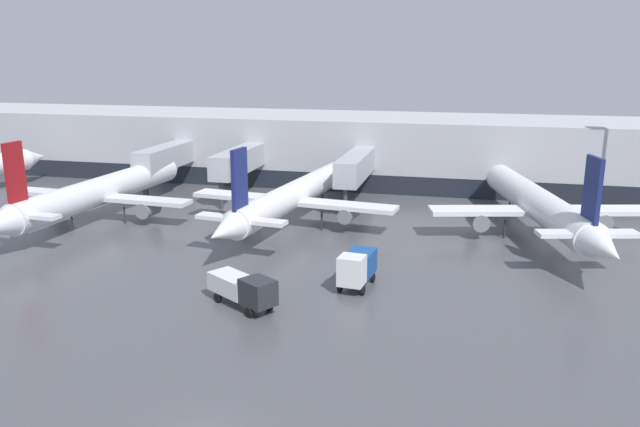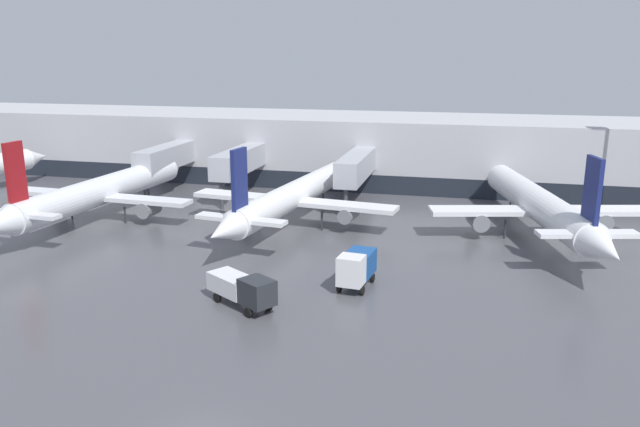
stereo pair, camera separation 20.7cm
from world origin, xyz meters
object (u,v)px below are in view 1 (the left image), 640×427
object	(u,v)px
service_truck_0	(243,288)
parked_jet_4	(291,196)
parked_jet_1	(539,205)
service_truck_1	(357,266)
parked_jet_0	(99,192)

from	to	relation	value
service_truck_0	parked_jet_4	bearing A→B (deg)	129.72
parked_jet_1	service_truck_1	world-z (taller)	parked_jet_1
service_truck_1	service_truck_0	bearing A→B (deg)	-44.91
parked_jet_4	service_truck_0	bearing A→B (deg)	-165.53
service_truck_0	parked_jet_0	bearing A→B (deg)	173.70
parked_jet_4	service_truck_0	distance (m)	21.56
parked_jet_4	service_truck_0	xyz separation A→B (m)	(2.64, -21.33, -1.68)
parked_jet_0	service_truck_0	xyz separation A→B (m)	(23.29, -18.83, -1.62)
service_truck_0	service_truck_1	xyz separation A→B (m)	(7.09, 5.70, 0.24)
parked_jet_4	service_truck_0	world-z (taller)	parked_jet_4
parked_jet_1	service_truck_0	xyz separation A→B (m)	(-21.79, -23.18, -1.71)
service_truck_1	parked_jet_4	bearing A→B (deg)	-141.84
parked_jet_1	service_truck_1	distance (m)	22.89
parked_jet_4	service_truck_1	distance (m)	18.46
service_truck_1	parked_jet_1	bearing A→B (deg)	146.18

